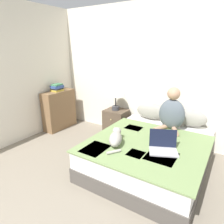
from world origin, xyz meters
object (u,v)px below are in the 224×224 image
(pillow_near, at_px, (151,111))
(bookshelf, at_px, (59,110))
(book_stack_top, at_px, (57,88))
(person_sitting, at_px, (172,112))
(table_lamp, at_px, (116,91))
(pillow_far, at_px, (189,118))
(nightstand, at_px, (116,122))
(cat_tabby, at_px, (116,138))
(laptop_open, at_px, (163,147))
(bed, at_px, (151,153))

(pillow_near, distance_m, bookshelf, 2.04)
(book_stack_top, bearing_deg, bookshelf, 75.27)
(person_sitting, distance_m, table_lamp, 1.23)
(pillow_near, height_order, bookshelf, bookshelf)
(bookshelf, bearing_deg, book_stack_top, -104.73)
(pillow_near, bearing_deg, table_lamp, -175.28)
(pillow_far, distance_m, nightstand, 1.46)
(pillow_near, bearing_deg, book_stack_top, -167.47)
(nightstand, height_order, book_stack_top, book_stack_top)
(cat_tabby, relative_size, bookshelf, 0.63)
(nightstand, bearing_deg, cat_tabby, -58.98)
(pillow_near, distance_m, pillow_far, 0.69)
(pillow_far, height_order, laptop_open, pillow_far)
(bed, distance_m, cat_tabby, 0.65)
(pillow_near, xyz_separation_m, bookshelf, (-1.98, -0.44, -0.19))
(pillow_far, relative_size, laptop_open, 1.26)
(pillow_near, relative_size, laptop_open, 1.26)
(pillow_near, height_order, cat_tabby, pillow_near)
(pillow_far, height_order, nightstand, pillow_far)
(pillow_far, distance_m, table_lamp, 1.46)
(bed, distance_m, person_sitting, 0.76)
(table_lamp, relative_size, book_stack_top, 2.10)
(pillow_near, height_order, table_lamp, table_lamp)
(person_sitting, bearing_deg, cat_tabby, -116.36)
(person_sitting, xyz_separation_m, laptop_open, (0.14, -0.79, -0.23))
(bed, bearing_deg, pillow_far, 67.05)
(pillow_near, bearing_deg, cat_tabby, -90.63)
(laptop_open, distance_m, book_stack_top, 2.69)
(person_sitting, bearing_deg, book_stack_top, -176.34)
(pillow_near, height_order, book_stack_top, book_stack_top)
(nightstand, distance_m, bookshelf, 1.32)
(cat_tabby, bearing_deg, pillow_far, -54.98)
(cat_tabby, distance_m, book_stack_top, 2.16)
(bed, relative_size, table_lamp, 3.59)
(person_sitting, height_order, nightstand, person_sitting)
(table_lamp, bearing_deg, nightstand, 6.81)
(pillow_far, height_order, person_sitting, person_sitting)
(cat_tabby, xyz_separation_m, bookshelf, (-1.97, 0.81, -0.14))
(person_sitting, relative_size, book_stack_top, 2.73)
(pillow_near, relative_size, nightstand, 1.05)
(cat_tabby, bearing_deg, bookshelf, 42.21)
(nightstand, xyz_separation_m, bookshelf, (-1.25, -0.38, 0.16))
(bed, height_order, book_stack_top, book_stack_top)
(bookshelf, bearing_deg, bed, -9.33)
(bed, height_order, cat_tabby, cat_tabby)
(person_sitting, height_order, cat_tabby, person_sitting)
(table_lamp, bearing_deg, laptop_open, -37.01)
(laptop_open, xyz_separation_m, table_lamp, (-1.34, 1.01, 0.39))
(person_sitting, bearing_deg, pillow_far, 51.03)
(laptop_open, bearing_deg, cat_tabby, 170.93)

